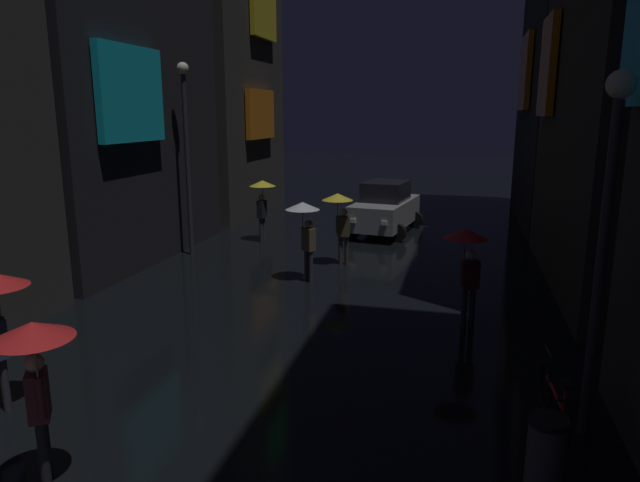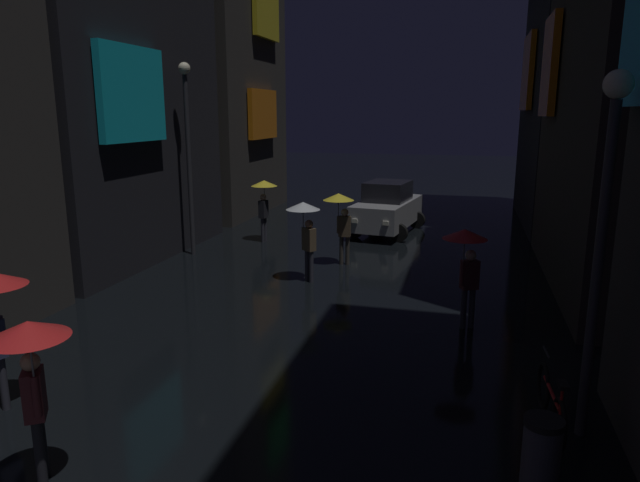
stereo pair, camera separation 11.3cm
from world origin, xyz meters
The scene contains 10 objects.
pedestrian_foreground_left_yellow centered at (-3.47, 16.12, 1.67)m, with size 0.90×0.90×2.12m.
pedestrian_midstreet_centre_clear centered at (-0.76, 11.81, 1.67)m, with size 0.90×0.90×2.12m.
pedestrian_midstreet_left_red centered at (-1.43, 2.78, 1.67)m, with size 0.90×0.90×2.12m.
pedestrian_far_right_red centered at (3.34, 9.30, 1.67)m, with size 0.90×0.90×2.12m.
pedestrian_near_crossing_yellow centered at (-0.23, 13.68, 1.67)m, with size 0.90×0.90×2.12m.
bicycle_parked_at_storefront centered at (4.60, 5.68, 0.39)m, with size 0.19×1.82×0.96m.
car_distant centered at (0.47, 18.58, 0.93)m, with size 2.65×4.32×1.92m.
streetlamp_left_far centered at (-5.00, 13.72, 3.63)m, with size 0.36×0.36×5.85m.
streetlamp_right_near centered at (5.00, 5.62, 3.12)m, with size 0.36×0.36×4.91m.
trash_bin centered at (4.30, 4.18, 0.47)m, with size 0.46×0.46×0.93m.
Camera 2 is at (3.28, -2.24, 4.39)m, focal length 32.00 mm.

